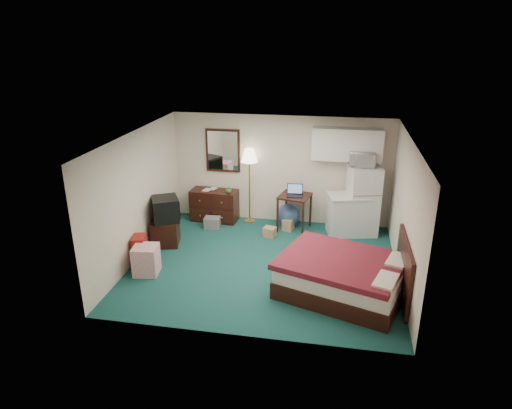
% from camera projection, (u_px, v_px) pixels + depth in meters
% --- Properties ---
extents(floor, '(5.00, 4.50, 0.01)m').
position_uv_depth(floor, '(264.00, 264.00, 8.85)').
color(floor, '#0F3B36').
rests_on(floor, ground).
extents(ceiling, '(5.00, 4.50, 0.01)m').
position_uv_depth(ceiling, '(265.00, 137.00, 7.96)').
color(ceiling, beige).
rests_on(ceiling, walls).
extents(walls, '(5.01, 4.51, 2.50)m').
position_uv_depth(walls, '(265.00, 204.00, 8.40)').
color(walls, beige).
rests_on(walls, floor).
extents(mirror, '(0.80, 0.06, 1.00)m').
position_uv_depth(mirror, '(223.00, 150.00, 10.53)').
color(mirror, white).
rests_on(mirror, walls).
extents(upper_cabinets, '(1.50, 0.35, 0.70)m').
position_uv_depth(upper_cabinets, '(347.00, 144.00, 9.81)').
color(upper_cabinets, silver).
rests_on(upper_cabinets, walls).
extents(headboard, '(0.06, 1.56, 1.00)m').
position_uv_depth(headboard, '(404.00, 270.00, 7.53)').
color(headboard, black).
rests_on(headboard, walls).
extents(dresser, '(1.12, 0.56, 0.74)m').
position_uv_depth(dresser, '(214.00, 205.00, 10.79)').
color(dresser, black).
rests_on(dresser, floor).
extents(floor_lamp, '(0.46, 0.46, 1.76)m').
position_uv_depth(floor_lamp, '(249.00, 186.00, 10.54)').
color(floor_lamp, gold).
rests_on(floor_lamp, floor).
extents(desk, '(0.77, 0.77, 0.82)m').
position_uv_depth(desk, '(294.00, 212.00, 10.27)').
color(desk, black).
rests_on(desk, floor).
extents(exercise_ball, '(0.65, 0.65, 0.53)m').
position_uv_depth(exercise_ball, '(288.00, 215.00, 10.49)').
color(exercise_ball, '#2F4A7A').
rests_on(exercise_ball, floor).
extents(kitchen_counter, '(0.92, 0.78, 0.87)m').
position_uv_depth(kitchen_counter, '(347.00, 215.00, 10.04)').
color(kitchen_counter, silver).
rests_on(kitchen_counter, floor).
extents(fridge, '(0.76, 0.76, 1.54)m').
position_uv_depth(fridge, '(363.00, 200.00, 9.96)').
color(fridge, silver).
rests_on(fridge, floor).
extents(bed, '(2.39, 2.12, 0.64)m').
position_uv_depth(bed, '(343.00, 276.00, 7.77)').
color(bed, '#480316').
rests_on(bed, floor).
extents(tv_stand, '(0.66, 0.70, 0.54)m').
position_uv_depth(tv_stand, '(166.00, 232.00, 9.61)').
color(tv_stand, black).
rests_on(tv_stand, floor).
extents(suitcase, '(0.30, 0.41, 0.60)m').
position_uv_depth(suitcase, '(140.00, 250.00, 8.74)').
color(suitcase, '#800D03').
rests_on(suitcase, floor).
extents(retail_box, '(0.49, 0.49, 0.55)m').
position_uv_depth(retail_box, '(146.00, 260.00, 8.43)').
color(retail_box, white).
rests_on(retail_box, floor).
extents(file_bin, '(0.38, 0.30, 0.25)m').
position_uv_depth(file_bin, '(212.00, 223.00, 10.45)').
color(file_bin, slate).
rests_on(file_bin, floor).
extents(cardboard_box_a, '(0.30, 0.27, 0.21)m').
position_uv_depth(cardboard_box_a, '(270.00, 232.00, 10.00)').
color(cardboard_box_a, '#99724C').
rests_on(cardboard_box_a, floor).
extents(cardboard_box_b, '(0.28, 0.31, 0.26)m').
position_uv_depth(cardboard_box_b, '(288.00, 224.00, 10.33)').
color(cardboard_box_b, '#99724C').
rests_on(cardboard_box_b, floor).
extents(laptop, '(0.38, 0.32, 0.24)m').
position_uv_depth(laptop, '(295.00, 191.00, 10.02)').
color(laptop, black).
rests_on(laptop, desk).
extents(crt_tv, '(0.74, 0.75, 0.49)m').
position_uv_depth(crt_tv, '(165.00, 209.00, 9.43)').
color(crt_tv, black).
rests_on(crt_tv, tv_stand).
extents(microwave, '(0.56, 0.31, 0.37)m').
position_uv_depth(microwave, '(362.00, 158.00, 9.65)').
color(microwave, silver).
rests_on(microwave, fridge).
extents(book_a, '(0.17, 0.04, 0.23)m').
position_uv_depth(book_a, '(203.00, 185.00, 10.65)').
color(book_a, '#99724C').
rests_on(book_a, dresser).
extents(book_b, '(0.16, 0.07, 0.22)m').
position_uv_depth(book_b, '(210.00, 184.00, 10.74)').
color(book_b, '#99724C').
rests_on(book_b, dresser).
extents(mug, '(0.16, 0.14, 0.14)m').
position_uv_depth(mug, '(229.00, 190.00, 10.48)').
color(mug, '#3D8032').
rests_on(mug, dresser).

